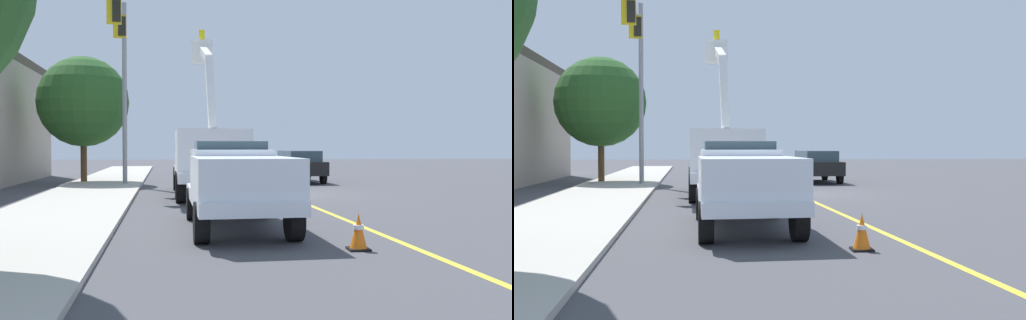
% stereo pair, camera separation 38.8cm
% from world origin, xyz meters
% --- Properties ---
extents(ground, '(120.00, 120.00, 0.00)m').
position_xyz_m(ground, '(0.00, 0.00, 0.00)').
color(ground, '#47474C').
extents(sidewalk_far_side, '(60.10, 8.40, 0.12)m').
position_xyz_m(sidewalk_far_side, '(-0.61, 7.58, 0.06)').
color(sidewalk_far_side, '#B2ADA3').
rests_on(sidewalk_far_side, ground).
extents(lane_centre_stripe, '(49.85, 4.17, 0.01)m').
position_xyz_m(lane_centre_stripe, '(0.00, 0.00, 0.00)').
color(lane_centre_stripe, yellow).
rests_on(lane_centre_stripe, ground).
extents(utility_bucket_truck, '(8.37, 3.15, 6.79)m').
position_xyz_m(utility_bucket_truck, '(-0.29, 3.01, 1.61)').
color(utility_bucket_truck, white).
rests_on(utility_bucket_truck, ground).
extents(service_pickup_truck, '(5.75, 2.55, 2.06)m').
position_xyz_m(service_pickup_truck, '(-9.58, 2.26, 1.12)').
color(service_pickup_truck, white).
rests_on(service_pickup_truck, ground).
extents(passing_minivan, '(4.94, 2.28, 1.69)m').
position_xyz_m(passing_minivan, '(7.40, -1.89, 0.97)').
color(passing_minivan, black).
rests_on(passing_minivan, ground).
extents(traffic_cone_leading, '(0.40, 0.40, 0.69)m').
position_xyz_m(traffic_cone_leading, '(-12.40, 0.13, 0.34)').
color(traffic_cone_leading, black).
rests_on(traffic_cone_leading, ground).
extents(traffic_cone_mid_front, '(0.40, 0.40, 0.72)m').
position_xyz_m(traffic_cone_mid_front, '(-4.44, 0.84, 0.36)').
color(traffic_cone_mid_front, black).
rests_on(traffic_cone_mid_front, ground).
extents(traffic_cone_mid_rear, '(0.40, 0.40, 0.72)m').
position_xyz_m(traffic_cone_mid_rear, '(4.17, 1.40, 0.36)').
color(traffic_cone_mid_rear, black).
rests_on(traffic_cone_mid_rear, ground).
extents(traffic_signal_mast, '(7.08, 0.84, 8.88)m').
position_xyz_m(traffic_signal_mast, '(3.28, 6.88, 5.90)').
color(traffic_signal_mast, gray).
rests_on(traffic_signal_mast, ground).
extents(street_tree_right, '(4.64, 4.64, 6.56)m').
position_xyz_m(street_tree_right, '(7.03, 9.41, 4.23)').
color(street_tree_right, brown).
rests_on(street_tree_right, ground).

